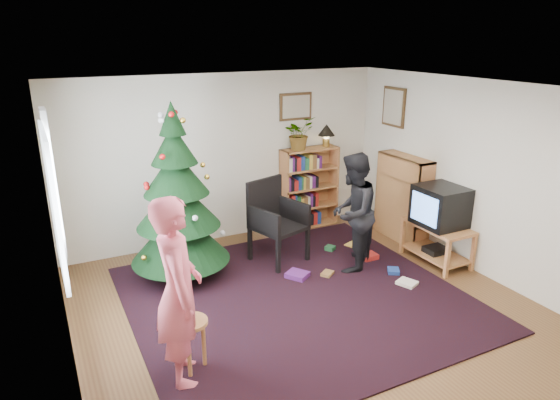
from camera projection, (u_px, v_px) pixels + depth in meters
name	position (u px, v px, depth m)	size (l,w,h in m)	color
floor	(309.00, 310.00, 5.74)	(5.00, 5.00, 0.00)	brown
ceiling	(313.00, 89.00, 4.94)	(5.00, 5.00, 0.00)	white
wall_back	(227.00, 158.00, 7.46)	(5.00, 0.02, 2.50)	silver
wall_front	(505.00, 322.00, 3.22)	(5.00, 0.02, 2.50)	silver
wall_left	(59.00, 252.00, 4.27)	(0.02, 5.00, 2.50)	silver
wall_right	(479.00, 179.00, 6.41)	(0.02, 5.00, 2.50)	silver
rug	(296.00, 298.00, 5.99)	(3.80, 3.60, 0.02)	black
window_pane	(54.00, 203.00, 4.71)	(0.04, 1.20, 1.40)	silver
curtain	(53.00, 184.00, 5.32)	(0.06, 0.35, 1.60)	silver
picture_back	(296.00, 107.00, 7.70)	(0.55, 0.03, 0.42)	#4C3319
picture_right	(394.00, 107.00, 7.66)	(0.03, 0.50, 0.60)	#4C3319
christmas_tree	(178.00, 208.00, 6.24)	(1.26, 1.26, 2.28)	#3F2816
bookshelf_back	(309.00, 187.00, 8.08)	(0.95, 0.30, 1.30)	#B97342
bookshelf_right	(403.00, 197.00, 7.57)	(0.30, 0.95, 1.30)	#B97342
tv_stand	(437.00, 240.00, 6.86)	(0.52, 0.94, 0.55)	#B97342
crt_tv	(440.00, 206.00, 6.71)	(0.57, 0.62, 0.54)	black
armchair	(275.00, 216.00, 6.89)	(0.78, 0.79, 1.14)	black
stool	(191.00, 332.00, 4.59)	(0.32, 0.32, 0.53)	#B97342
person_standing	(178.00, 291.00, 4.36)	(0.64, 0.42, 1.76)	#D55568
person_by_chair	(353.00, 213.00, 6.52)	(0.77, 0.60, 1.59)	black
potted_plant	(299.00, 133.00, 7.71)	(0.46, 0.40, 0.51)	gray
table_lamp	(326.00, 132.00, 7.93)	(0.27, 0.27, 0.36)	#A57F33
floor_clutter	(354.00, 264.00, 6.80)	(1.46, 1.53, 0.08)	#A51E19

